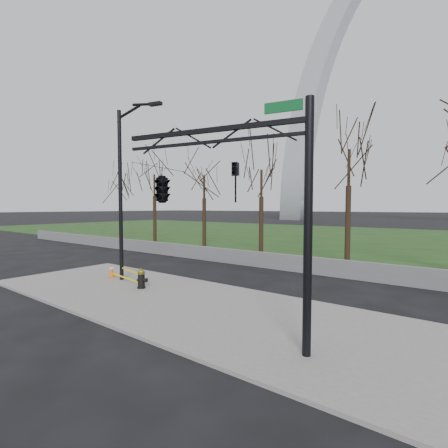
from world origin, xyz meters
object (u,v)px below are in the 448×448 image
Objects in this scene: traffic_cone at (112,271)px; street_light at (124,182)px; traffic_signal_mast at (186,184)px; fire_hydrant at (142,279)px.

traffic_cone is 0.08× the size of street_light.
traffic_signal_mast reaches higher than traffic_cone.
street_light is at bearing 144.26° from traffic_signal_mast.
street_light reaches higher than fire_hydrant.
traffic_signal_mast is at bearing -37.94° from street_light.
fire_hydrant is at bearing -30.72° from street_light.
fire_hydrant is 0.14× the size of traffic_signal_mast.
traffic_signal_mast reaches higher than fire_hydrant.
street_light is 1.37× the size of traffic_signal_mast.
fire_hydrant is at bearing 141.73° from traffic_signal_mast.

